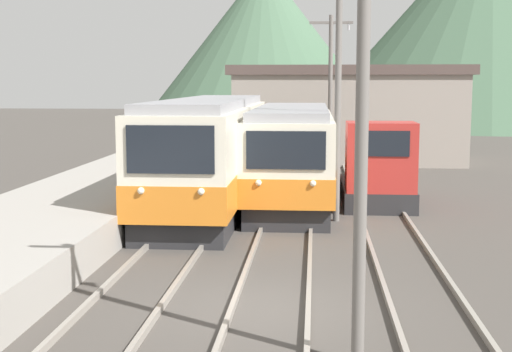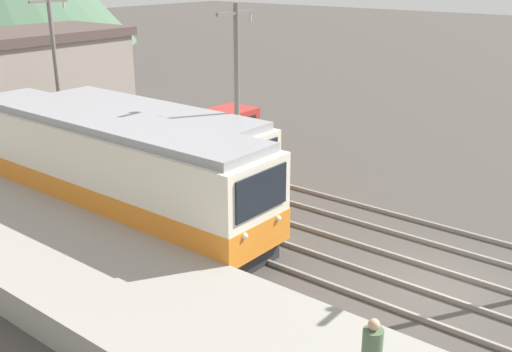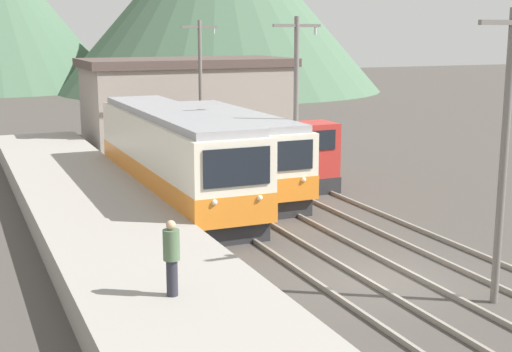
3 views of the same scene
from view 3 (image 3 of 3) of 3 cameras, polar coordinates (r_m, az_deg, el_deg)
ground_plane at (r=20.43m, az=10.01°, el=-8.17°), size 200.00×200.00×0.00m
platform_left at (r=17.78m, az=-7.29°, el=-9.52°), size 4.50×54.00×0.93m
track_left at (r=19.17m, az=3.41°, el=-9.12°), size 1.54×60.00×0.14m
track_center at (r=20.51m, az=10.48°, el=-7.89°), size 1.54×60.00×0.14m
track_right at (r=22.26m, az=16.97°, el=-6.65°), size 1.54×60.00×0.14m
commuter_train_left at (r=28.81m, az=-6.58°, el=1.30°), size 2.84×13.80×3.75m
commuter_train_center at (r=30.71m, az=-2.14°, el=1.75°), size 2.84×11.12×3.43m
shunting_locomotive at (r=31.90m, az=2.94°, el=1.38°), size 2.40×5.21×3.00m
catenary_mast_near at (r=18.50m, az=19.28°, el=2.12°), size 2.00×0.20×7.37m
catenary_mast_mid at (r=27.94m, az=3.23°, el=5.74°), size 2.00×0.20×7.37m
catenary_mast_far at (r=38.48m, az=-4.46°, el=7.32°), size 2.00×0.20×7.37m
person_on_platform at (r=16.19m, az=-6.77°, el=-6.28°), size 0.38×0.38×1.77m
station_building at (r=44.30m, az=-5.55°, el=6.04°), size 12.60×6.30×5.18m
mountain_backdrop at (r=86.66m, az=-9.61°, el=13.63°), size 57.77×46.83×21.26m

